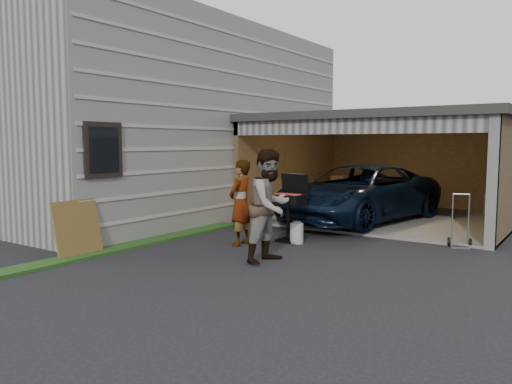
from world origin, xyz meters
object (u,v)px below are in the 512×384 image
man (270,206)px  bbq_grill (289,202)px  propane_tank (297,233)px  plywood_panel (78,229)px  hand_truck (460,237)px  woman (241,203)px  minivan (358,195)px

man → bbq_grill: 1.94m
man → bbq_grill: (-0.68, 1.81, -0.15)m
bbq_grill → propane_tank: 0.71m
plywood_panel → hand_truck: 7.61m
woman → man: (1.30, -0.87, 0.12)m
woman → bbq_grill: (0.62, 0.94, -0.03)m
man → propane_tank: 1.92m
man → hand_truck: man is taller
minivan → propane_tank: size_ratio=12.50×
minivan → woman: size_ratio=3.00×
minivan → propane_tank: 3.32m
propane_tank → plywood_panel: 4.42m
minivan → bbq_grill: size_ratio=3.67×
minivan → propane_tank: bearing=-80.3°
minivan → bbq_grill: minivan is taller
minivan → plywood_panel: bearing=-103.0°
woman → plywood_panel: woman is taller
plywood_panel → hand_truck: (5.75, 4.97, -0.32)m
woman → bbq_grill: woman is taller
man → hand_truck: 4.20m
man → bbq_grill: bearing=25.7°
minivan → man: (0.43, -4.97, 0.27)m
bbq_grill → hand_truck: (3.23, 1.44, -0.65)m
woman → propane_tank: bearing=129.3°
minivan → bbq_grill: 3.18m
plywood_panel → bbq_grill: bearing=54.6°
hand_truck → propane_tank: bearing=-170.5°
minivan → plywood_panel: size_ratio=4.97×
man → plywood_panel: bearing=123.3°
minivan → plywood_panel: (-2.77, -6.70, -0.21)m
man → propane_tank: size_ratio=4.72×
propane_tank → hand_truck: bearing=27.6°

